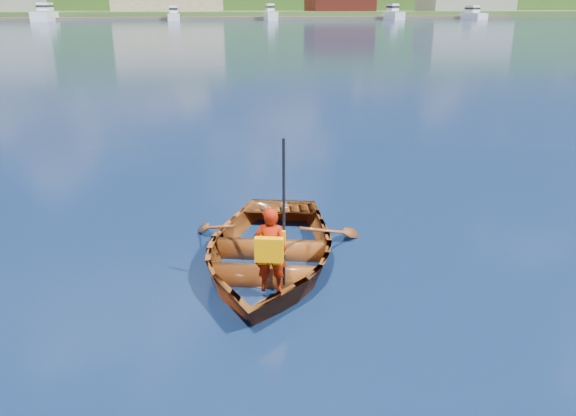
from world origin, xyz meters
TOP-DOWN VIEW (x-y plane):
  - ground at (0.00, 0.00)m, footprint 600.00×600.00m
  - rowboat at (-0.37, 0.21)m, footprint 3.56×4.30m
  - child_paddler at (-0.47, -0.70)m, footprint 0.45×0.41m
  - dock at (10.53, 148.00)m, footprint 160.05×7.85m
  - marina_yachts at (1.69, 143.28)m, footprint 139.19×13.67m

SIDE VIEW (x-z plane):
  - ground at x=0.00m, z-range 0.00..0.00m
  - rowboat at x=-0.37m, z-range -0.15..0.62m
  - dock at x=10.53m, z-range 0.00..0.80m
  - child_paddler at x=-0.47m, z-range -0.29..1.60m
  - marina_yachts at x=1.69m, z-range -0.79..3.64m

